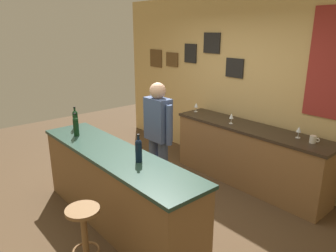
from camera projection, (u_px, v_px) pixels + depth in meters
ground_plane at (144, 210)px, 4.11m from camera, size 10.00×10.00×0.00m
back_wall at (247, 85)px, 4.93m from camera, size 6.00×0.09×2.80m
bar_counter at (116, 188)px, 3.72m from camera, size 2.61×0.60×0.92m
side_counter at (248, 155)px, 4.71m from camera, size 2.46×0.56×0.90m
bartender at (158, 134)px, 4.15m from camera, size 0.52×0.21×1.62m
bar_stool at (84, 229)px, 2.96m from camera, size 0.32×0.32×0.68m
wine_bottle_a at (75, 119)px, 4.42m from camera, size 0.07×0.07×0.31m
wine_bottle_b at (76, 126)px, 4.10m from camera, size 0.07×0.07×0.31m
wine_bottle_c at (139, 150)px, 3.29m from camera, size 0.07×0.07×0.31m
wine_glass_a at (196, 105)px, 5.37m from camera, size 0.07×0.07×0.16m
wine_glass_b at (231, 116)px, 4.70m from camera, size 0.07×0.07×0.16m
wine_glass_c at (299, 130)px, 4.08m from camera, size 0.07×0.07×0.16m
coffee_mug at (313, 139)px, 3.92m from camera, size 0.12×0.08×0.09m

